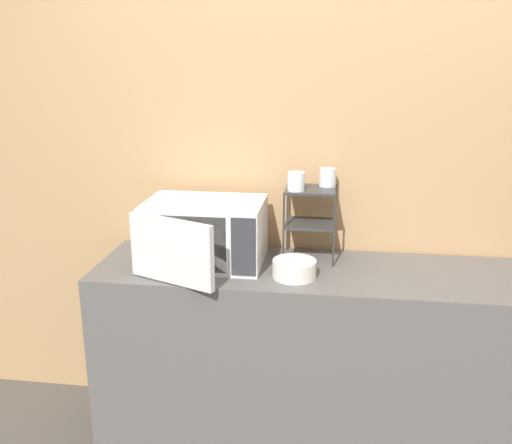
{
  "coord_description": "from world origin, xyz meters",
  "views": [
    {
      "loc": [
        0.1,
        -2.17,
        1.87
      ],
      "look_at": [
        -0.25,
        0.31,
        1.12
      ],
      "focal_mm": 40.0,
      "sensor_mm": 36.0,
      "label": 1
    }
  ],
  "objects_px": {
    "dish_rack": "(310,209)",
    "bowl": "(294,269)",
    "glass_front_left": "(296,181)",
    "glass_back_right": "(327,177)",
    "microwave": "(203,233)"
  },
  "relations": [
    {
      "from": "dish_rack",
      "to": "bowl",
      "type": "relative_size",
      "value": 1.78
    },
    {
      "from": "dish_rack",
      "to": "bowl",
      "type": "bearing_deg",
      "value": -101.35
    },
    {
      "from": "microwave",
      "to": "bowl",
      "type": "relative_size",
      "value": 2.92
    },
    {
      "from": "glass_front_left",
      "to": "bowl",
      "type": "height_order",
      "value": "glass_front_left"
    },
    {
      "from": "dish_rack",
      "to": "bowl",
      "type": "xyz_separation_m",
      "value": [
        -0.05,
        -0.26,
        -0.21
      ]
    },
    {
      "from": "microwave",
      "to": "glass_back_right",
      "type": "height_order",
      "value": "glass_back_right"
    },
    {
      "from": "dish_rack",
      "to": "glass_back_right",
      "type": "height_order",
      "value": "glass_back_right"
    },
    {
      "from": "microwave",
      "to": "glass_back_right",
      "type": "bearing_deg",
      "value": 19.46
    },
    {
      "from": "glass_front_left",
      "to": "bowl",
      "type": "xyz_separation_m",
      "value": [
        0.01,
        -0.2,
        -0.35
      ]
    },
    {
      "from": "glass_front_left",
      "to": "glass_back_right",
      "type": "height_order",
      "value": "same"
    },
    {
      "from": "glass_back_right",
      "to": "bowl",
      "type": "distance_m",
      "value": 0.49
    },
    {
      "from": "dish_rack",
      "to": "bowl",
      "type": "distance_m",
      "value": 0.33
    },
    {
      "from": "microwave",
      "to": "dish_rack",
      "type": "xyz_separation_m",
      "value": [
        0.49,
        0.14,
        0.1
      ]
    },
    {
      "from": "dish_rack",
      "to": "glass_front_left",
      "type": "height_order",
      "value": "glass_front_left"
    },
    {
      "from": "dish_rack",
      "to": "glass_back_right",
      "type": "xyz_separation_m",
      "value": [
        0.07,
        0.06,
        0.14
      ]
    }
  ]
}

